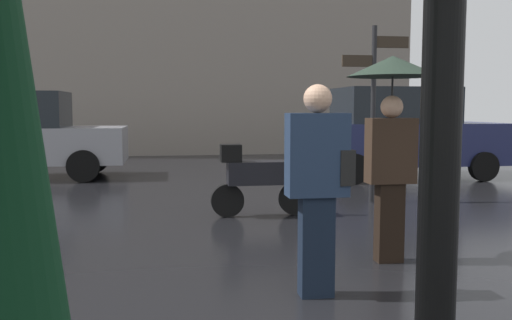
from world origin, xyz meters
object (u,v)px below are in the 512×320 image
(pedestrian_with_umbrella, at_px, (392,108))
(parked_scooter, at_px, (258,177))
(pedestrian_with_bag, at_px, (319,178))
(parked_car_left, at_px, (14,134))
(parked_car_right, at_px, (400,133))
(street_signpost, at_px, (374,96))

(pedestrian_with_umbrella, xyz_separation_m, parked_scooter, (-0.90, 2.47, -0.95))
(pedestrian_with_bag, xyz_separation_m, parked_car_left, (-4.42, 8.21, -0.01))
(pedestrian_with_bag, distance_m, parked_scooter, 3.34)
(pedestrian_with_umbrella, xyz_separation_m, pedestrian_with_bag, (-0.96, -0.85, -0.55))
(pedestrian_with_bag, relative_size, parked_car_right, 0.40)
(parked_scooter, relative_size, parked_car_left, 0.32)
(parked_scooter, height_order, parked_car_left, parked_car_left)
(pedestrian_with_umbrella, height_order, street_signpost, street_signpost)
(parked_scooter, height_order, parked_car_right, parked_car_right)
(pedestrian_with_bag, bearing_deg, parked_car_left, -171.03)
(parked_car_right, bearing_deg, parked_car_left, 163.17)
(pedestrian_with_bag, distance_m, parked_car_right, 8.09)
(parked_car_right, relative_size, street_signpost, 1.54)
(pedestrian_with_bag, relative_size, parked_car_left, 0.38)
(parked_car_left, distance_m, parked_car_right, 8.28)
(parked_car_left, bearing_deg, street_signpost, -28.66)
(parked_car_right, distance_m, street_signpost, 3.53)
(pedestrian_with_umbrella, height_order, parked_car_left, pedestrian_with_umbrella)
(pedestrian_with_bag, height_order, parked_car_right, parked_car_right)
(parked_car_left, height_order, street_signpost, street_signpost)
(parked_car_left, bearing_deg, parked_car_right, -4.01)
(parked_scooter, bearing_deg, parked_car_right, 68.23)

